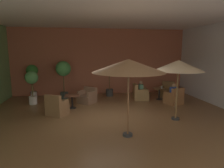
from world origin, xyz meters
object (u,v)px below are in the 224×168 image
at_px(armchair_front_left_east, 140,94).
at_px(potted_tree_left_corner, 32,82).
at_px(cafe_table_front_right, 72,98).
at_px(cafe_table_front_left, 159,91).
at_px(armchair_front_right_east, 57,108).
at_px(patron_blue_shirt, 174,90).
at_px(patio_umbrella_center_beige, 129,66).
at_px(iced_drink_cup, 162,87).
at_px(patron_by_window, 141,87).
at_px(potted_tree_right_corner, 32,74).
at_px(armchair_front_left_south, 174,98).
at_px(patio_umbrella_tall_red, 178,66).
at_px(armchair_front_left_north, 166,91).
at_px(armchair_front_right_north, 87,97).
at_px(potted_tree_mid_left, 63,72).
at_px(potted_tree_mid_right, 109,78).

relative_size(armchair_front_left_east, potted_tree_left_corner, 0.52).
bearing_deg(cafe_table_front_right, cafe_table_front_left, 11.42).
height_order(armchair_front_right_east, patron_blue_shirt, patron_blue_shirt).
relative_size(patio_umbrella_center_beige, iced_drink_cup, 22.60).
xyz_separation_m(cafe_table_front_left, patron_by_window, (-1.05, 0.12, 0.24)).
bearing_deg(potted_tree_left_corner, iced_drink_cup, -0.50).
bearing_deg(iced_drink_cup, cafe_table_front_left, 174.24).
bearing_deg(potted_tree_right_corner, cafe_table_front_left, -12.99).
bearing_deg(patio_umbrella_center_beige, iced_drink_cup, 55.71).
relative_size(armchair_front_left_south, patio_umbrella_tall_red, 0.41).
bearing_deg(armchair_front_left_north, armchair_front_right_north, -169.68).
bearing_deg(patron_by_window, patron_blue_shirt, -38.02).
distance_m(armchair_front_right_north, potted_tree_mid_left, 2.18).
height_order(armchair_front_left_north, armchair_front_right_north, armchair_front_left_north).
distance_m(armchair_front_left_east, patron_by_window, 0.40).
distance_m(armchair_front_right_north, patron_blue_shirt, 4.55).
xyz_separation_m(armchair_front_right_north, armchair_front_right_east, (-1.36, -1.86, 0.04)).
height_order(cafe_table_front_right, armchair_front_right_north, armchair_front_right_north).
distance_m(potted_tree_right_corner, iced_drink_cup, 7.57).
xyz_separation_m(armchair_front_left_north, armchair_front_right_north, (-4.86, -0.88, -0.01)).
bearing_deg(armchair_front_right_north, potted_tree_mid_left, 137.64).
height_order(armchair_front_right_north, potted_tree_mid_right, potted_tree_mid_right).
bearing_deg(potted_tree_mid_right, potted_tree_mid_left, -175.65).
height_order(patio_umbrella_center_beige, potted_tree_mid_left, patio_umbrella_center_beige).
bearing_deg(patron_blue_shirt, cafe_table_front_left, 110.62).
xyz_separation_m(armchair_front_right_east, patron_blue_shirt, (5.80, 0.98, 0.38)).
distance_m(armchair_front_right_east, potted_tree_mid_left, 3.29).
xyz_separation_m(patio_umbrella_center_beige, potted_tree_mid_right, (0.22, 5.75, -1.14)).
bearing_deg(patio_umbrella_tall_red, patio_umbrella_center_beige, -151.99).
bearing_deg(armchair_front_left_east, potted_tree_mid_right, 143.67).
xyz_separation_m(cafe_table_front_right, patron_blue_shirt, (5.20, -0.02, 0.24)).
bearing_deg(cafe_table_front_left, potted_tree_mid_right, 154.29).
xyz_separation_m(cafe_table_front_left, patio_umbrella_tall_red, (-0.64, -3.25, 1.67)).
relative_size(armchair_front_left_east, potted_tree_mid_right, 0.49).
xyz_separation_m(armchair_front_left_north, armchair_front_right_east, (-6.22, -2.74, 0.03)).
height_order(armchair_front_left_east, iced_drink_cup, armchair_front_left_east).
xyz_separation_m(armchair_front_left_north, patron_by_window, (-1.85, -0.65, 0.41)).
relative_size(armchair_front_right_east, potted_tree_left_corner, 0.59).
bearing_deg(patio_umbrella_center_beige, armchair_front_left_south, 46.17).
bearing_deg(patron_by_window, armchair_front_left_east, 173.35).
bearing_deg(cafe_table_front_left, armchair_front_right_north, -178.47).
distance_m(cafe_table_front_left, potted_tree_mid_left, 5.59).
distance_m(potted_tree_left_corner, potted_tree_right_corner, 1.67).
distance_m(cafe_table_front_right, armchair_front_right_north, 1.17).
bearing_deg(potted_tree_left_corner, potted_tree_mid_right, 16.51).
height_order(potted_tree_left_corner, potted_tree_mid_right, potted_tree_mid_right).
height_order(patio_umbrella_center_beige, patron_blue_shirt, patio_umbrella_center_beige).
bearing_deg(armchair_front_left_east, potted_tree_mid_left, 167.38).
bearing_deg(iced_drink_cup, patron_blue_shirt, -75.95).
bearing_deg(iced_drink_cup, patron_by_window, 173.45).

